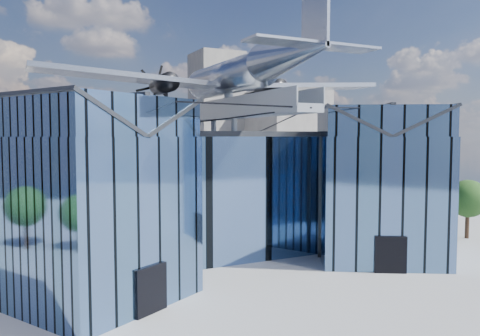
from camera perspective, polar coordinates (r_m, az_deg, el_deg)
name	(u,v)px	position (r m, az deg, el deg)	size (l,w,h in m)	color
ground_plane	(252,272)	(33.70, 1.52, -12.52)	(120.00, 120.00, 0.00)	gray
museum	(219,186)	(37.80, -2.53, -2.16)	(32.88, 24.50, 17.60)	#4E719F
bg_towers	(121,133)	(80.85, -14.28, 4.12)	(77.00, 24.50, 26.00)	gray
tree_plaza_e	(468,199)	(48.44, 26.04, -3.39)	(3.99, 3.99, 5.49)	#372316
tree_side_e	(436,189)	(56.45, 22.81, -2.40)	(4.04, 4.04, 5.36)	#372316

